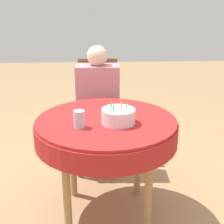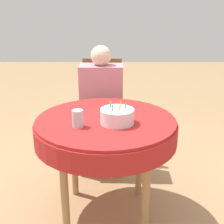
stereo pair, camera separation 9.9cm
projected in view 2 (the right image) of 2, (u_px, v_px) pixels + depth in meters
ground_plane at (107, 214)px, 2.31m from camera, size 12.00×12.00×0.00m
dining_table at (106, 132)px, 2.08m from camera, size 0.95×0.95×0.75m
chair at (103, 112)px, 2.85m from camera, size 0.40×0.40×1.00m
person at (102, 99)px, 2.71m from camera, size 0.37×0.31×1.14m
birthday_cake at (118, 116)px, 1.96m from camera, size 0.21×0.21×0.13m
drinking_glass at (78, 119)px, 1.91m from camera, size 0.07×0.07×0.11m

